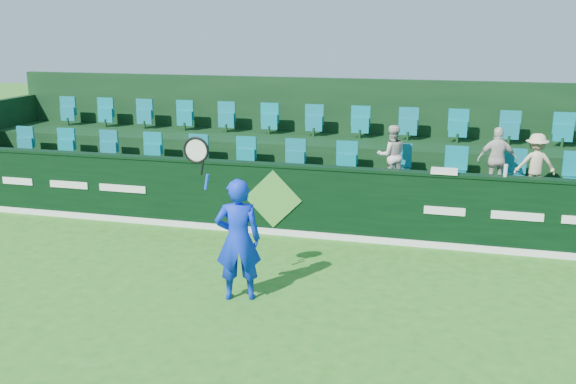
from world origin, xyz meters
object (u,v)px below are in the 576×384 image
(tennis_player, at_px, (238,239))
(spectator_left, at_px, (391,155))
(spectator_middle, at_px, (497,160))
(spectator_right, at_px, (535,164))
(drinks_bottle, at_px, (506,170))
(towel, at_px, (444,171))

(tennis_player, relative_size, spectator_left, 2.03)
(spectator_middle, xyz_separation_m, spectator_right, (0.67, 0.00, -0.05))
(spectator_middle, bearing_deg, spectator_right, 172.24)
(spectator_middle, distance_m, spectator_right, 0.68)
(spectator_right, distance_m, drinks_bottle, 1.27)
(spectator_left, xyz_separation_m, drinks_bottle, (2.03, -1.12, 0.07))
(towel, xyz_separation_m, drinks_bottle, (1.01, 0.00, 0.07))
(towel, height_order, drinks_bottle, drinks_bottle)
(tennis_player, relative_size, towel, 5.35)
(drinks_bottle, bearing_deg, spectator_middle, 93.95)
(spectator_left, relative_size, spectator_right, 1.05)
(spectator_right, bearing_deg, spectator_middle, -6.98)
(spectator_left, distance_m, spectator_middle, 1.95)
(spectator_left, distance_m, drinks_bottle, 2.32)
(towel, bearing_deg, spectator_left, 132.34)
(spectator_right, relative_size, drinks_bottle, 5.36)
(spectator_left, bearing_deg, spectator_middle, 160.41)
(towel, relative_size, drinks_bottle, 2.13)
(spectator_left, relative_size, towel, 2.63)
(tennis_player, height_order, spectator_right, tennis_player)
(tennis_player, distance_m, towel, 4.09)
(spectator_middle, bearing_deg, tennis_player, 40.41)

